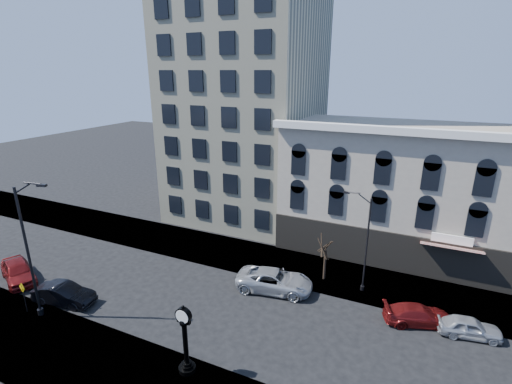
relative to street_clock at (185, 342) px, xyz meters
The scene contains 15 objects.
ground 6.73m from the street_clock, 110.05° to the left, with size 160.00×160.00×0.00m, color black.
sidewalk_far 14.32m from the street_clock, 98.89° to the left, with size 160.00×6.00×0.12m, color gray.
sidewalk_near 3.61m from the street_clock, 137.60° to the right, with size 160.00×6.00×0.12m, color gray.
cream_tower 31.37m from the street_clock, 108.45° to the left, with size 15.90×15.40×42.50m.
victorian_row 24.30m from the street_clock, 65.86° to the left, with size 22.60×11.19×12.50m.
street_clock is the anchor object (origin of this frame).
street_lamp_near 13.07m from the street_clock, behind, with size 2.51×1.11×10.08m.
street_lamp_far 15.27m from the street_clock, 60.45° to the left, with size 2.09×0.55×8.10m.
bare_tree_far 13.92m from the street_clock, 70.43° to the left, with size 2.45×2.45×4.20m.
warning_sign 13.70m from the street_clock, behind, with size 0.76×0.16×2.34m.
car_near_a 18.65m from the street_clock, behind, with size 2.03×5.05×1.72m, color maroon.
car_near_b 12.45m from the street_clock, behind, with size 1.62×4.65×1.53m, color black.
car_far_a 10.16m from the street_clock, 81.78° to the left, with size 2.78×6.03×1.68m, color #A5A8AD.
car_far_b 15.85m from the street_clock, 40.72° to the left, with size 1.87×4.60×1.34m, color maroon.
car_far_c 18.31m from the street_clock, 34.35° to the left, with size 1.57×3.90×1.33m, color #A5A8AD.
Camera 1 is at (12.95, -19.96, 16.67)m, focal length 26.00 mm.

